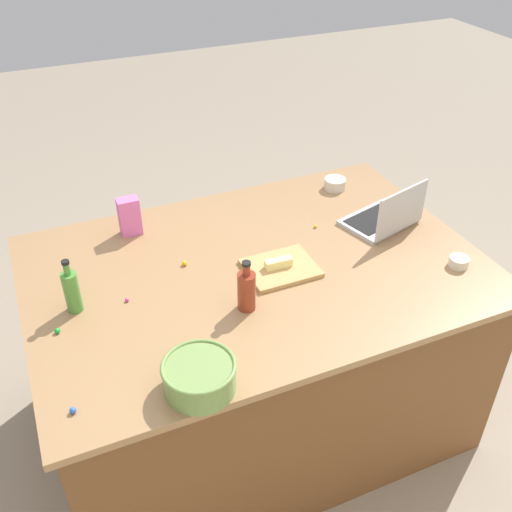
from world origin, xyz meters
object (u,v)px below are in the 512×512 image
cutting_board (281,268)px  bottle_soy (247,290)px  butter_stick_left (278,263)px  ramekin_medium (335,184)px  laptop (386,217)px  mixing_bowl_large (199,376)px  ramekin_small (459,262)px  bottle_olive (72,291)px  candy_bag (129,216)px

cutting_board → bottle_soy: bearing=36.9°
butter_stick_left → ramekin_medium: 0.74m
laptop → cutting_board: size_ratio=1.29×
mixing_bowl_large → bottle_soy: 0.41m
ramekin_small → ramekin_medium: bearing=-79.9°
bottle_soy → bottle_olive: (0.58, -0.24, 0.01)m
mixing_bowl_large → ramekin_small: (-1.17, -0.20, -0.03)m
cutting_board → mixing_bowl_large: bearing=42.8°
butter_stick_left → ramekin_small: (-0.68, 0.26, -0.02)m
bottle_soy → butter_stick_left: bearing=-141.7°
bottle_olive → ramekin_small: bearing=166.9°
candy_bag → bottle_olive: bearing=53.8°
laptop → bottle_olive: same height
mixing_bowl_large → ramekin_medium: size_ratio=2.23×
cutting_board → butter_stick_left: butter_stick_left is taller
mixing_bowl_large → butter_stick_left: bearing=-136.6°
bottle_olive → candy_bag: size_ratio=1.28×
cutting_board → bottle_olive: bearing=-5.7°
bottle_olive → ramekin_medium: size_ratio=2.07×
cutting_board → ramekin_medium: (-0.53, -0.50, 0.02)m
mixing_bowl_large → ramekin_small: mixing_bowl_large is taller
bottle_soy → ramekin_small: bearing=173.5°
laptop → bottle_soy: size_ratio=1.74×
laptop → cutting_board: (0.56, 0.11, -0.04)m
mixing_bowl_large → butter_stick_left: mixing_bowl_large is taller
cutting_board → butter_stick_left: 0.03m
mixing_bowl_large → candy_bag: size_ratio=1.38×
cutting_board → laptop: bearing=-169.0°
cutting_board → butter_stick_left: (0.01, 0.00, 0.03)m
laptop → ramekin_small: bearing=105.9°
bottle_soy → bottle_olive: size_ratio=0.94×
butter_stick_left → ramekin_medium: butter_stick_left is taller
cutting_board → butter_stick_left: size_ratio=2.52×
ramekin_small → candy_bag: candy_bag is taller
mixing_bowl_large → laptop: bearing=-151.7°
bottle_olive → ramekin_small: 1.50m
candy_bag → laptop: bearing=159.5°
ramekin_small → ramekin_medium: size_ratio=0.75×
mixing_bowl_large → bottle_olive: 0.62m
bottle_soy → candy_bag: bottle_soy is taller
laptop → cutting_board: bearing=11.0°
butter_stick_left → bottle_olive: bearing=-5.8°
butter_stick_left → ramekin_small: size_ratio=1.39×
bottle_olive → butter_stick_left: (-0.78, 0.08, -0.05)m
laptop → bottle_olive: size_ratio=1.64×
cutting_board → ramekin_medium: bearing=-136.7°
bottle_soy → ramekin_small: (-0.88, 0.10, -0.06)m
ramekin_medium → laptop: bearing=94.4°
laptop → ramekin_small: laptop is taller
laptop → bottle_soy: bearing=19.2°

